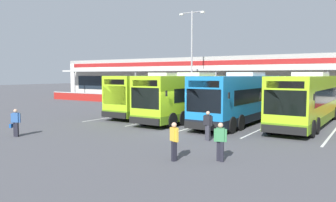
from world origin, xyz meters
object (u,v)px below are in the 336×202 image
object	(u,v)px
coach_bus_right_centre	(307,101)
lamp_post_west	(192,52)
pedestrian_child	(220,140)
coach_bus_centre	(241,99)
coach_bus_leftmost	(160,95)
pedestrian_near_bin	(208,125)
pedestrian_in_dark_coat	(174,140)
coach_bus_left_centre	(191,97)
pedestrian_with_handbag	(16,122)

from	to	relation	value
coach_bus_right_centre	lamp_post_west	size ratio (longest dim) A/B	1.11
pedestrian_child	coach_bus_centre	bearing A→B (deg)	105.76
coach_bus_leftmost	pedestrian_near_bin	size ratio (longest dim) A/B	7.54
pedestrian_in_dark_coat	lamp_post_west	distance (m)	26.53
pedestrian_near_bin	coach_bus_centre	bearing A→B (deg)	96.11
coach_bus_leftmost	lamp_post_west	bearing A→B (deg)	101.50
pedestrian_child	coach_bus_leftmost	bearing A→B (deg)	132.16
coach_bus_leftmost	coach_bus_left_centre	distance (m)	4.23
pedestrian_in_dark_coat	pedestrian_near_bin	xyz separation A→B (m)	(-0.67, 4.68, 0.00)
pedestrian_near_bin	coach_bus_left_centre	bearing A→B (deg)	124.57
coach_bus_left_centre	coach_bus_right_centre	xyz separation A→B (m)	(8.62, 1.25, 0.00)
coach_bus_centre	pedestrian_with_handbag	xyz separation A→B (m)	(-9.16, -12.31, -0.93)
coach_bus_leftmost	pedestrian_child	bearing A→B (deg)	-47.84
coach_bus_centre	coach_bus_right_centre	size ratio (longest dim) A/B	1.00
pedestrian_in_dark_coat	coach_bus_right_centre	bearing A→B (deg)	77.43
coach_bus_centre	coach_bus_right_centre	world-z (taller)	same
pedestrian_in_dark_coat	pedestrian_child	world-z (taller)	same
coach_bus_leftmost	coach_bus_centre	world-z (taller)	same
pedestrian_in_dark_coat	pedestrian_child	size ratio (longest dim) A/B	1.00
coach_bus_centre	pedestrian_child	distance (m)	11.59
coach_bus_left_centre	coach_bus_right_centre	world-z (taller)	same
coach_bus_leftmost	coach_bus_left_centre	xyz separation A→B (m)	(3.96, -1.48, 0.00)
lamp_post_west	coach_bus_centre	bearing A→B (deg)	-47.69
coach_bus_leftmost	coach_bus_left_centre	bearing A→B (deg)	-20.58
coach_bus_leftmost	pedestrian_in_dark_coat	world-z (taller)	coach_bus_leftmost
pedestrian_with_handbag	lamp_post_west	size ratio (longest dim) A/B	0.15
coach_bus_left_centre	pedestrian_near_bin	xyz separation A→B (m)	(5.01, -7.27, -0.91)
coach_bus_centre	lamp_post_west	distance (m)	15.76
pedestrian_in_dark_coat	lamp_post_west	bearing A→B (deg)	116.59
pedestrian_child	pedestrian_near_bin	distance (m)	4.42
coach_bus_left_centre	pedestrian_with_handbag	distance (m)	13.20
coach_bus_centre	lamp_post_west	world-z (taller)	lamp_post_west
pedestrian_in_dark_coat	pedestrian_child	xyz separation A→B (m)	(1.68, 0.94, 0.00)
coach_bus_right_centre	pedestrian_with_handbag	distance (m)	19.13
coach_bus_left_centre	coach_bus_centre	xyz separation A→B (m)	(4.22, 0.11, 0.00)
coach_bus_left_centre	coach_bus_centre	bearing A→B (deg)	1.47
pedestrian_with_handbag	lamp_post_west	xyz separation A→B (m)	(-1.00, 23.48, 5.43)
pedestrian_child	lamp_post_west	size ratio (longest dim) A/B	0.15
lamp_post_west	pedestrian_in_dark_coat	bearing A→B (deg)	-63.41
pedestrian_with_handbag	pedestrian_near_bin	bearing A→B (deg)	26.36
pedestrian_child	coach_bus_right_centre	bearing A→B (deg)	84.11
coach_bus_left_centre	pedestrian_in_dark_coat	world-z (taller)	coach_bus_left_centre
coach_bus_leftmost	pedestrian_with_handbag	size ratio (longest dim) A/B	7.54
coach_bus_centre	pedestrian_with_handbag	size ratio (longest dim) A/B	7.54
pedestrian_near_bin	lamp_post_west	size ratio (longest dim) A/B	0.15
lamp_post_west	pedestrian_child	bearing A→B (deg)	-59.16
coach_bus_leftmost	coach_bus_right_centre	world-z (taller)	same
pedestrian_with_handbag	pedestrian_near_bin	distance (m)	11.11
pedestrian_child	pedestrian_near_bin	bearing A→B (deg)	122.12
coach_bus_right_centre	pedestrian_in_dark_coat	world-z (taller)	coach_bus_right_centre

